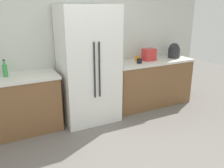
# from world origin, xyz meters

# --- Properties ---
(kitchen_back_panel) EXTENTS (5.43, 0.10, 2.76)m
(kitchen_back_panel) POSITION_xyz_m (0.00, 1.97, 1.38)
(kitchen_back_panel) COLOR silver
(kitchen_back_panel) RESTS_ON ground_plane
(counter_left) EXTENTS (1.53, 0.60, 0.88)m
(counter_left) POSITION_xyz_m (-1.09, 1.63, 0.44)
(counter_left) COLOR brown
(counter_left) RESTS_ON ground_plane
(counter_right) EXTENTS (1.58, 0.60, 0.88)m
(counter_right) POSITION_xyz_m (1.50, 1.63, 0.44)
(counter_right) COLOR brown
(counter_right) RESTS_ON ground_plane
(refrigerator) EXTENTS (0.90, 0.70, 1.89)m
(refrigerator) POSITION_xyz_m (0.19, 1.57, 0.95)
(refrigerator) COLOR white
(refrigerator) RESTS_ON ground_plane
(toaster) EXTENTS (0.23, 0.18, 0.22)m
(toaster) POSITION_xyz_m (1.44, 1.66, 0.99)
(toaster) COLOR red
(toaster) RESTS_ON counter_right
(rice_cooker) EXTENTS (0.23, 0.23, 0.29)m
(rice_cooker) POSITION_xyz_m (2.02, 1.64, 1.02)
(rice_cooker) COLOR #262628
(rice_cooker) RESTS_ON counter_right
(bottle_a) EXTENTS (0.07, 0.07, 0.26)m
(bottle_a) POSITION_xyz_m (-1.05, 1.70, 0.98)
(bottle_a) COLOR green
(bottle_a) RESTS_ON counter_left
(cup_a) EXTENTS (0.09, 0.09, 0.09)m
(cup_a) POSITION_xyz_m (1.22, 1.71, 0.93)
(cup_a) COLOR orange
(cup_a) RESTS_ON counter_right
(cup_b) EXTENTS (0.09, 0.09, 0.08)m
(cup_b) POSITION_xyz_m (1.15, 1.54, 0.92)
(cup_b) COLOR black
(cup_b) RESTS_ON counter_right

